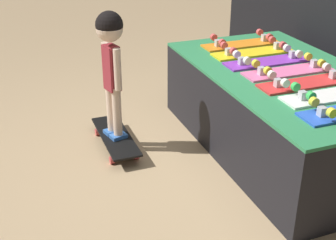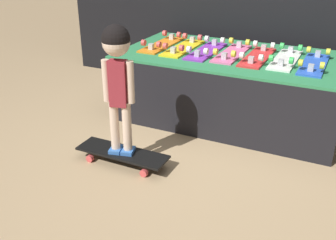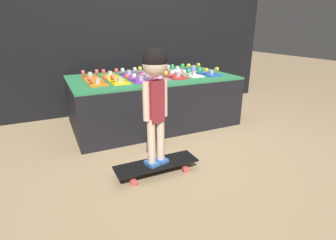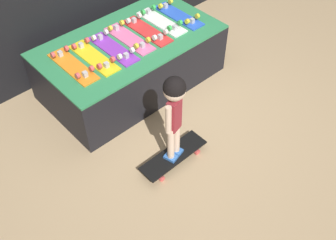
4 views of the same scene
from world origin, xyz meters
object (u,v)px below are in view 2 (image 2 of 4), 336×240
object	(u,v)px
skateboard_purple_on_rack	(206,50)
skateboard_white_on_rack	(286,58)
skateboard_pink_on_rack	(232,52)
skateboard_yellow_on_rack	(183,47)
child	(117,66)
skateboard_blue_on_rack	(314,63)
skateboard_red_on_rack	(258,56)
skateboard_on_floor	(122,154)
skateboard_orange_on_rack	(162,44)

from	to	relation	value
skateboard_purple_on_rack	skateboard_white_on_rack	distance (m)	0.66
skateboard_pink_on_rack	skateboard_purple_on_rack	bearing A→B (deg)	-173.48
skateboard_yellow_on_rack	child	world-z (taller)	child
skateboard_pink_on_rack	skateboard_blue_on_rack	xyz separation A→B (m)	(0.66, -0.03, 0.00)
skateboard_yellow_on_rack	skateboard_white_on_rack	world-z (taller)	same
skateboard_yellow_on_rack	skateboard_purple_on_rack	distance (m)	0.22
skateboard_red_on_rack	skateboard_on_floor	xyz separation A→B (m)	(-0.64, -1.09, -0.52)
skateboard_yellow_on_rack	skateboard_pink_on_rack	distance (m)	0.44
skateboard_pink_on_rack	skateboard_yellow_on_rack	bearing A→B (deg)	-178.28
skateboard_red_on_rack	skateboard_blue_on_rack	world-z (taller)	same
skateboard_red_on_rack	skateboard_white_on_rack	xyz separation A→B (m)	(0.22, 0.02, 0.00)
skateboard_yellow_on_rack	skateboard_on_floor	xyz separation A→B (m)	(0.02, -1.09, -0.52)
skateboard_pink_on_rack	skateboard_red_on_rack	size ratio (longest dim) A/B	1.00
skateboard_purple_on_rack	child	xyz separation A→B (m)	(-0.20, -1.08, 0.13)
skateboard_yellow_on_rack	child	size ratio (longest dim) A/B	0.70
skateboard_orange_on_rack	skateboard_white_on_rack	size ratio (longest dim) A/B	1.00
skateboard_on_floor	child	size ratio (longest dim) A/B	0.75
skateboard_pink_on_rack	skateboard_red_on_rack	bearing A→B (deg)	-3.98
skateboard_blue_on_rack	skateboard_yellow_on_rack	bearing A→B (deg)	179.39
skateboard_purple_on_rack	skateboard_pink_on_rack	distance (m)	0.22
skateboard_yellow_on_rack	skateboard_blue_on_rack	size ratio (longest dim) A/B	1.00
skateboard_pink_on_rack	skateboard_red_on_rack	world-z (taller)	same
skateboard_red_on_rack	child	world-z (taller)	child
skateboard_pink_on_rack	skateboard_red_on_rack	distance (m)	0.22
skateboard_yellow_on_rack	skateboard_on_floor	size ratio (longest dim) A/B	0.94
skateboard_red_on_rack	skateboard_white_on_rack	size ratio (longest dim) A/B	1.00
skateboard_white_on_rack	skateboard_blue_on_rack	bearing A→B (deg)	-8.59
skateboard_pink_on_rack	skateboard_white_on_rack	xyz separation A→B (m)	(0.44, 0.01, 0.00)
skateboard_purple_on_rack	skateboard_white_on_rack	bearing A→B (deg)	2.89
skateboard_purple_on_rack	skateboard_pink_on_rack	bearing A→B (deg)	6.52
skateboard_orange_on_rack	skateboard_yellow_on_rack	bearing A→B (deg)	-5.53
skateboard_white_on_rack	skateboard_pink_on_rack	bearing A→B (deg)	-178.93
skateboard_purple_on_rack	skateboard_white_on_rack	world-z (taller)	same
skateboard_pink_on_rack	skateboard_red_on_rack	xyz separation A→B (m)	(0.22, -0.02, 0.00)
skateboard_orange_on_rack	skateboard_purple_on_rack	distance (m)	0.44
skateboard_blue_on_rack	skateboard_purple_on_rack	bearing A→B (deg)	-179.99
child	skateboard_blue_on_rack	bearing A→B (deg)	30.81
skateboard_orange_on_rack	skateboard_white_on_rack	xyz separation A→B (m)	(1.10, 0.00, 0.00)
skateboard_orange_on_rack	skateboard_yellow_on_rack	size ratio (longest dim) A/B	1.00
skateboard_blue_on_rack	child	bearing A→B (deg)	-135.16
skateboard_white_on_rack	skateboard_on_floor	world-z (taller)	skateboard_white_on_rack
skateboard_orange_on_rack	skateboard_white_on_rack	distance (m)	1.10
skateboard_blue_on_rack	skateboard_pink_on_rack	bearing A→B (deg)	177.83
skateboard_white_on_rack	skateboard_purple_on_rack	bearing A→B (deg)	-177.11
skateboard_red_on_rack	skateboard_blue_on_rack	distance (m)	0.44
skateboard_orange_on_rack	skateboard_purple_on_rack	bearing A→B (deg)	-4.32
skateboard_orange_on_rack	skateboard_red_on_rack	bearing A→B (deg)	-1.52
skateboard_yellow_on_rack	skateboard_white_on_rack	distance (m)	0.88
skateboard_red_on_rack	skateboard_blue_on_rack	size ratio (longest dim) A/B	1.00
skateboard_red_on_rack	skateboard_white_on_rack	world-z (taller)	same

